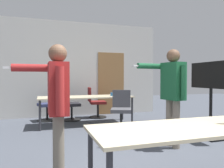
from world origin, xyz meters
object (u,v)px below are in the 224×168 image
(tv_screen, at_px, (211,90))
(person_center_tall, at_px, (57,98))
(office_chair_near_pushed, at_px, (121,111))
(office_chair_mid_tucked, at_px, (95,104))
(person_left_plaid, at_px, (172,88))
(office_chair_far_left, at_px, (69,106))
(office_chair_far_right, at_px, (50,106))
(drink_cup, at_px, (112,94))

(tv_screen, xyz_separation_m, person_center_tall, (-3.07, -0.91, 0.01))
(office_chair_near_pushed, distance_m, office_chair_mid_tucked, 1.64)
(tv_screen, xyz_separation_m, person_left_plaid, (-1.08, -0.28, 0.08))
(person_center_tall, relative_size, office_chair_far_left, 1.76)
(office_chair_far_left, bearing_deg, office_chair_near_pushed, 35.90)
(person_left_plaid, bearing_deg, office_chair_near_pushed, 5.62)
(tv_screen, height_order, person_left_plaid, person_left_plaid)
(tv_screen, height_order, office_chair_far_right, tv_screen)
(drink_cup, bearing_deg, office_chair_far_right, 149.64)
(person_center_tall, xyz_separation_m, office_chair_near_pushed, (1.61, 2.17, -0.55))
(person_left_plaid, xyz_separation_m, office_chair_far_left, (-1.43, 2.97, -0.61))
(person_left_plaid, bearing_deg, tv_screen, -84.07)
(office_chair_far_right, bearing_deg, office_chair_mid_tucked, -102.59)
(tv_screen, bearing_deg, office_chair_far_right, -133.11)
(tv_screen, height_order, person_center_tall, person_center_tall)
(person_center_tall, distance_m, office_chair_mid_tucked, 4.07)
(office_chair_near_pushed, relative_size, office_chair_mid_tucked, 0.99)
(person_center_tall, height_order, office_chair_mid_tucked, person_center_tall)
(person_center_tall, height_order, office_chair_near_pushed, person_center_tall)
(office_chair_far_left, distance_m, office_chair_far_right, 0.54)
(tv_screen, relative_size, person_center_tall, 0.96)
(tv_screen, xyz_separation_m, office_chair_far_left, (-2.51, 2.69, -0.54))
(person_left_plaid, xyz_separation_m, person_center_tall, (-1.99, -0.64, -0.06))
(tv_screen, distance_m, person_left_plaid, 1.12)
(tv_screen, relative_size, office_chair_far_left, 1.68)
(office_chair_far_left, bearing_deg, office_chair_far_right, -105.91)
(person_left_plaid, distance_m, office_chair_mid_tucked, 3.27)
(office_chair_near_pushed, height_order, drink_cup, office_chair_near_pushed)
(person_center_tall, xyz_separation_m, office_chair_far_right, (0.04, 3.75, -0.55))
(tv_screen, distance_m, person_center_tall, 3.20)
(office_chair_mid_tucked, bearing_deg, person_left_plaid, 16.54)
(office_chair_far_right, bearing_deg, office_chair_far_left, -120.06)
(person_left_plaid, distance_m, office_chair_near_pushed, 1.69)
(office_chair_far_left, bearing_deg, person_left_plaid, 25.51)
(office_chair_far_left, xyz_separation_m, office_chair_far_right, (-0.52, 0.15, 0.00))
(office_chair_near_pushed, relative_size, drink_cup, 10.24)
(tv_screen, distance_m, office_chair_far_left, 3.72)
(tv_screen, xyz_separation_m, drink_cup, (-1.48, 1.93, -0.18))
(office_chair_near_pushed, bearing_deg, person_left_plaid, 126.10)
(person_left_plaid, bearing_deg, drink_cup, 1.88)
(office_chair_mid_tucked, bearing_deg, tv_screen, 35.97)
(office_chair_far_right, distance_m, office_chair_near_pushed, 2.23)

